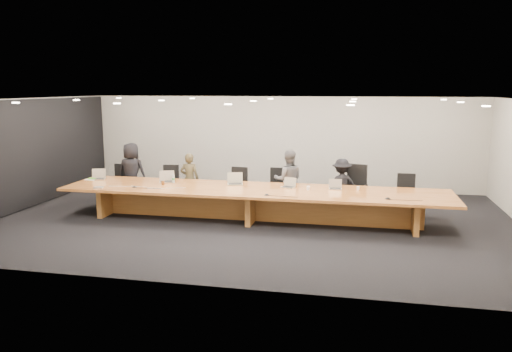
{
  "coord_description": "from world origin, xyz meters",
  "views": [
    {
      "loc": [
        2.37,
        -11.09,
        3.08
      ],
      "look_at": [
        0.0,
        0.3,
        1.0
      ],
      "focal_mm": 35.0,
      "sensor_mm": 36.0,
      "label": 1
    }
  ],
  "objects_px": {
    "chair_mid_right": "(277,188)",
    "chair_far_right": "(406,195)",
    "chair_mid_left": "(236,187)",
    "laptop_c": "(235,179)",
    "chair_right": "(354,188)",
    "amber_mug": "(163,183)",
    "person_a": "(132,172)",
    "laptop_e": "(335,184)",
    "conference_table": "(253,198)",
    "water_bottle": "(173,179)",
    "laptop_d": "(288,183)",
    "laptop_b": "(167,177)",
    "mic_left": "(134,187)",
    "person_c": "(288,180)",
    "paper_cup_far": "(358,188)",
    "mic_center": "(267,195)",
    "person_b": "(190,179)",
    "laptop_a": "(98,174)",
    "paper_cup_near": "(308,188)",
    "chair_left": "(170,184)",
    "chair_far_left": "(118,182)",
    "av_box": "(99,188)",
    "mic_right": "(388,198)",
    "person_d": "(341,185)"
  },
  "relations": [
    {
      "from": "laptop_b",
      "to": "mic_left",
      "type": "xyz_separation_m",
      "value": [
        -0.51,
        -0.76,
        -0.13
      ]
    },
    {
      "from": "conference_table",
      "to": "chair_far_right",
      "type": "bearing_deg",
      "value": 18.76
    },
    {
      "from": "water_bottle",
      "to": "paper_cup_far",
      "type": "xyz_separation_m",
      "value": [
        4.46,
        0.06,
        -0.06
      ]
    },
    {
      "from": "water_bottle",
      "to": "laptop_c",
      "type": "bearing_deg",
      "value": 3.99
    },
    {
      "from": "person_a",
      "to": "conference_table",
      "type": "bearing_deg",
      "value": 160.45
    },
    {
      "from": "paper_cup_far",
      "to": "mic_right",
      "type": "relative_size",
      "value": 0.61
    },
    {
      "from": "chair_right",
      "to": "laptop_b",
      "type": "bearing_deg",
      "value": -151.44
    },
    {
      "from": "person_d",
      "to": "paper_cup_near",
      "type": "bearing_deg",
      "value": 39.88
    },
    {
      "from": "water_bottle",
      "to": "amber_mug",
      "type": "bearing_deg",
      "value": -120.37
    },
    {
      "from": "chair_far_right",
      "to": "person_b",
      "type": "height_order",
      "value": "person_b"
    },
    {
      "from": "conference_table",
      "to": "water_bottle",
      "type": "bearing_deg",
      "value": 171.87
    },
    {
      "from": "person_a",
      "to": "mic_right",
      "type": "xyz_separation_m",
      "value": [
        6.63,
        -1.7,
        -0.04
      ]
    },
    {
      "from": "conference_table",
      "to": "amber_mug",
      "type": "height_order",
      "value": "amber_mug"
    },
    {
      "from": "person_a",
      "to": "mic_right",
      "type": "distance_m",
      "value": 6.85
    },
    {
      "from": "person_a",
      "to": "av_box",
      "type": "xyz_separation_m",
      "value": [
        0.07,
        -1.9,
        -0.04
      ]
    },
    {
      "from": "paper_cup_far",
      "to": "mic_center",
      "type": "distance_m",
      "value": 2.18
    },
    {
      "from": "person_c",
      "to": "laptop_c",
      "type": "xyz_separation_m",
      "value": [
        -1.18,
        -0.83,
        0.14
      ]
    },
    {
      "from": "mic_center",
      "to": "paper_cup_near",
      "type": "bearing_deg",
      "value": 42.19
    },
    {
      "from": "amber_mug",
      "to": "mic_left",
      "type": "bearing_deg",
      "value": -141.79
    },
    {
      "from": "mic_left",
      "to": "laptop_b",
      "type": "bearing_deg",
      "value": 55.96
    },
    {
      "from": "av_box",
      "to": "laptop_d",
      "type": "bearing_deg",
      "value": 2.14
    },
    {
      "from": "laptop_a",
      "to": "paper_cup_far",
      "type": "distance_m",
      "value": 6.52
    },
    {
      "from": "laptop_e",
      "to": "amber_mug",
      "type": "relative_size",
      "value": 3.14
    },
    {
      "from": "chair_mid_left",
      "to": "laptop_c",
      "type": "bearing_deg",
      "value": -68.89
    },
    {
      "from": "chair_far_left",
      "to": "chair_left",
      "type": "bearing_deg",
      "value": 9.96
    },
    {
      "from": "chair_mid_left",
      "to": "person_a",
      "type": "xyz_separation_m",
      "value": [
        -2.93,
        0.04,
        0.28
      ]
    },
    {
      "from": "chair_far_right",
      "to": "person_c",
      "type": "distance_m",
      "value": 2.9
    },
    {
      "from": "laptop_d",
      "to": "amber_mug",
      "type": "distance_m",
      "value": 3.02
    },
    {
      "from": "chair_right",
      "to": "chair_far_right",
      "type": "relative_size",
      "value": 1.18
    },
    {
      "from": "amber_mug",
      "to": "person_a",
      "type": "bearing_deg",
      "value": 139.1
    },
    {
      "from": "chair_mid_right",
      "to": "chair_far_right",
      "type": "relative_size",
      "value": 1.03
    },
    {
      "from": "chair_right",
      "to": "mic_left",
      "type": "bearing_deg",
      "value": -144.58
    },
    {
      "from": "laptop_e",
      "to": "person_a",
      "type": "bearing_deg",
      "value": 166.14
    },
    {
      "from": "chair_left",
      "to": "mic_left",
      "type": "relative_size",
      "value": 8.68
    },
    {
      "from": "chair_far_left",
      "to": "laptop_d",
      "type": "distance_m",
      "value": 4.99
    },
    {
      "from": "person_a",
      "to": "chair_far_right",
      "type": "bearing_deg",
      "value": 178.91
    },
    {
      "from": "chair_left",
      "to": "chair_far_right",
      "type": "bearing_deg",
      "value": -9.56
    },
    {
      "from": "conference_table",
      "to": "mic_left",
      "type": "bearing_deg",
      "value": -171.73
    },
    {
      "from": "conference_table",
      "to": "person_a",
      "type": "distance_m",
      "value": 3.85
    },
    {
      "from": "chair_mid_right",
      "to": "person_a",
      "type": "height_order",
      "value": "person_a"
    },
    {
      "from": "chair_right",
      "to": "paper_cup_near",
      "type": "relative_size",
      "value": 13.31
    },
    {
      "from": "laptop_b",
      "to": "chair_right",
      "type": "bearing_deg",
      "value": -8.77
    },
    {
      "from": "chair_mid_left",
      "to": "paper_cup_far",
      "type": "distance_m",
      "value": 3.2
    },
    {
      "from": "chair_right",
      "to": "amber_mug",
      "type": "relative_size",
      "value": 12.86
    },
    {
      "from": "laptop_b",
      "to": "mic_left",
      "type": "bearing_deg",
      "value": -144.38
    },
    {
      "from": "laptop_d",
      "to": "mic_center",
      "type": "xyz_separation_m",
      "value": [
        -0.33,
        -0.93,
        -0.1
      ]
    },
    {
      "from": "person_b",
      "to": "av_box",
      "type": "xyz_separation_m",
      "value": [
        -1.61,
        -1.79,
        0.07
      ]
    },
    {
      "from": "chair_left",
      "to": "laptop_c",
      "type": "distance_m",
      "value": 2.29
    },
    {
      "from": "person_a",
      "to": "laptop_d",
      "type": "distance_m",
      "value": 4.5
    },
    {
      "from": "person_b",
      "to": "amber_mug",
      "type": "bearing_deg",
      "value": 74.34
    }
  ]
}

